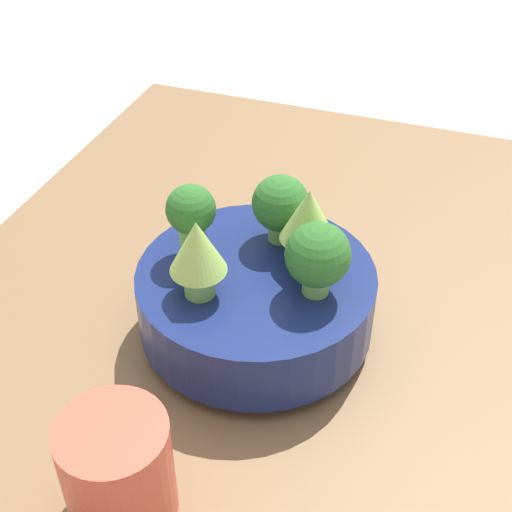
# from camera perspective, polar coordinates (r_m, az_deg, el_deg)

# --- Properties ---
(ground_plane) EXTENTS (6.00, 6.00, 0.00)m
(ground_plane) POSITION_cam_1_polar(r_m,az_deg,el_deg) (0.74, -3.16, -7.93)
(ground_plane) COLOR #ADA89E
(table) EXTENTS (1.01, 0.63, 0.03)m
(table) POSITION_cam_1_polar(r_m,az_deg,el_deg) (0.73, -3.20, -7.04)
(table) COLOR brown
(table) RESTS_ON ground_plane
(bowl) EXTENTS (0.23, 0.23, 0.08)m
(bowl) POSITION_cam_1_polar(r_m,az_deg,el_deg) (0.69, 0.00, -3.50)
(bowl) COLOR navy
(bowl) RESTS_ON table
(romanesco_piece_near) EXTENTS (0.05, 0.05, 0.08)m
(romanesco_piece_near) POSITION_cam_1_polar(r_m,az_deg,el_deg) (0.65, 4.22, 3.08)
(romanesco_piece_near) COLOR #7AB256
(romanesco_piece_near) RESTS_ON bowl
(romanesco_piece_far) EXTENTS (0.05, 0.05, 0.08)m
(romanesco_piece_far) POSITION_cam_1_polar(r_m,az_deg,el_deg) (0.61, -4.99, 0.42)
(romanesco_piece_far) COLOR #6BA34C
(romanesco_piece_far) RESTS_ON bowl
(broccoli_floret_back) EXTENTS (0.05, 0.05, 0.08)m
(broccoli_floret_back) POSITION_cam_1_polar(r_m,az_deg,el_deg) (0.66, -5.21, 3.30)
(broccoli_floret_back) COLOR #6BA34C
(broccoli_floret_back) RESTS_ON bowl
(broccoli_floret_right) EXTENTS (0.06, 0.06, 0.07)m
(broccoli_floret_right) POSITION_cam_1_polar(r_m,az_deg,el_deg) (0.68, 1.96, 4.11)
(broccoli_floret_right) COLOR #6BA34C
(broccoli_floret_right) RESTS_ON bowl
(broccoli_floret_front) EXTENTS (0.06, 0.06, 0.07)m
(broccoli_floret_front) POSITION_cam_1_polar(r_m,az_deg,el_deg) (0.62, 4.96, -0.03)
(broccoli_floret_front) COLOR #6BA34C
(broccoli_floret_front) RESTS_ON bowl
(cup) EXTENTS (0.08, 0.08, 0.10)m
(cup) POSITION_cam_1_polar(r_m,az_deg,el_deg) (0.56, -10.97, -16.55)
(cup) COLOR #C64C38
(cup) RESTS_ON table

